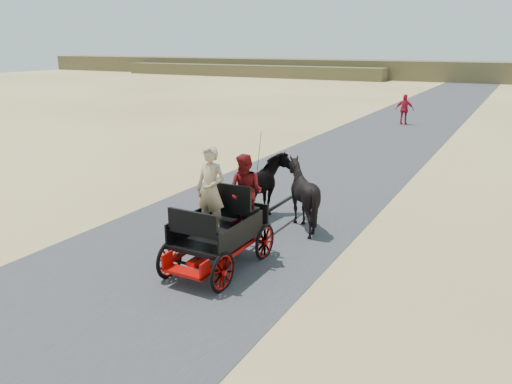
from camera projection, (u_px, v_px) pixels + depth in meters
The scene contains 10 objects.
ground at pixel (111, 299), 9.05m from camera, with size 140.00×140.00×0.00m, color tan.
road at pixel (111, 299), 9.05m from camera, with size 6.00×140.00×0.01m, color #38383A.
ridge_far at pixel (476, 72), 60.93m from camera, with size 140.00×6.00×2.40m, color brown.
ridge_near at pixel (247, 71), 71.40m from camera, with size 40.00×4.00×1.60m, color brown.
carriage at pixel (219, 250), 10.29m from camera, with size 1.30×2.40×0.72m, color black, non-canonical shape.
horse_left at pixel (263, 189), 12.93m from camera, with size 0.91×2.01×1.70m, color black.
horse_right at pixel (302, 194), 12.42m from camera, with size 1.37×1.54×1.70m, color black.
driver_man at pixel (211, 190), 10.06m from camera, with size 0.66×0.43×1.80m, color tan.
passenger_woman at pixel (246, 192), 10.33m from camera, with size 0.77×0.60×1.58m, color #660C0F.
pedestrian at pixel (405, 109), 28.48m from camera, with size 1.01×0.42×1.73m, color #B8152F.
Camera 1 is at (6.20, -5.87, 4.44)m, focal length 35.00 mm.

